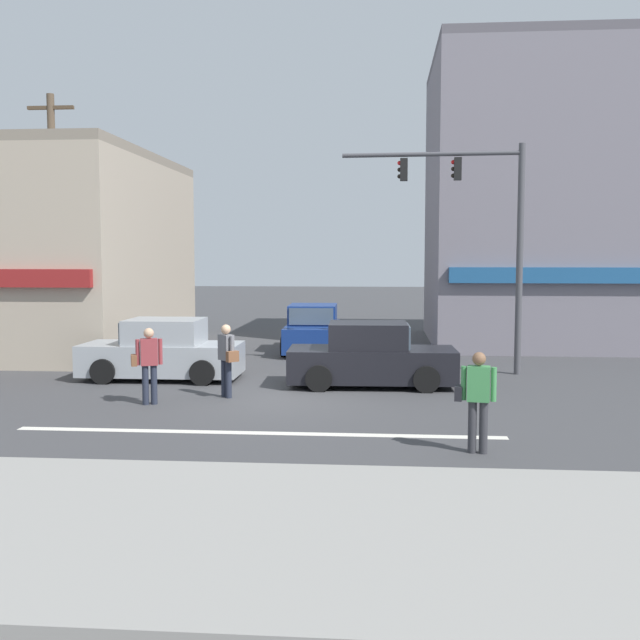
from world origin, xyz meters
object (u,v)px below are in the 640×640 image
object	(u,v)px
sedan_parked_curbside	(313,331)
sedan_crossing_center	(371,358)
pedestrian_mid_crossing	(227,356)
pedestrian_foreground_with_bag	(477,396)
pedestrian_far_side	(148,361)
utility_pole_near_left	(54,225)
sedan_waiting_far	(163,352)
traffic_light_mast	(483,220)

from	to	relation	value
sedan_parked_curbside	sedan_crossing_center	xyz separation A→B (m)	(2.05, -6.45, 0.00)
sedan_crossing_center	pedestrian_mid_crossing	distance (m)	3.71
sedan_parked_curbside	sedan_crossing_center	world-z (taller)	same
sedan_parked_curbside	pedestrian_mid_crossing	bearing A→B (deg)	-98.30
sedan_crossing_center	pedestrian_foreground_with_bag	world-z (taller)	pedestrian_foreground_with_bag
pedestrian_mid_crossing	pedestrian_far_side	bearing A→B (deg)	-148.75
sedan_crossing_center	pedestrian_mid_crossing	size ratio (longest dim) A/B	2.48
utility_pole_near_left	sedan_waiting_far	world-z (taller)	utility_pole_near_left
sedan_crossing_center	pedestrian_far_side	distance (m)	5.50
utility_pole_near_left	sedan_crossing_center	bearing A→B (deg)	-19.80
pedestrian_foreground_with_bag	pedestrian_far_side	world-z (taller)	same
sedan_parked_curbside	sedan_waiting_far	bearing A→B (deg)	-119.97
utility_pole_near_left	sedan_parked_curbside	distance (m)	8.78
pedestrian_foreground_with_bag	pedestrian_mid_crossing	world-z (taller)	same
sedan_waiting_far	pedestrian_foreground_with_bag	size ratio (longest dim) A/B	2.46
sedan_parked_curbside	pedestrian_mid_crossing	world-z (taller)	pedestrian_mid_crossing
pedestrian_mid_crossing	sedan_crossing_center	bearing A→B (deg)	28.71
sedan_parked_curbside	pedestrian_far_side	xyz separation A→B (m)	(-2.73, -9.16, 0.24)
sedan_crossing_center	utility_pole_near_left	bearing A→B (deg)	160.20
sedan_parked_curbside	sedan_waiting_far	size ratio (longest dim) A/B	1.01
sedan_crossing_center	pedestrian_foreground_with_bag	bearing A→B (deg)	-73.61
sedan_crossing_center	sedan_parked_curbside	bearing A→B (deg)	107.64
pedestrian_far_side	traffic_light_mast	bearing A→B (deg)	32.49
sedan_parked_curbside	pedestrian_foreground_with_bag	size ratio (longest dim) A/B	2.49
traffic_light_mast	pedestrian_foreground_with_bag	distance (m)	9.06
sedan_crossing_center	pedestrian_foreground_with_bag	size ratio (longest dim) A/B	2.48
utility_pole_near_left	sedan_waiting_far	xyz separation A→B (m)	(4.11, -2.87, -3.43)
sedan_parked_curbside	pedestrian_mid_crossing	xyz separation A→B (m)	(-1.20, -8.23, 0.24)
sedan_waiting_far	pedestrian_mid_crossing	size ratio (longest dim) A/B	2.46
utility_pole_near_left	pedestrian_far_side	xyz separation A→B (m)	(4.78, -6.15, -3.19)
pedestrian_far_side	sedan_crossing_center	bearing A→B (deg)	29.54
pedestrian_foreground_with_bag	pedestrian_far_side	xyz separation A→B (m)	(-6.59, 3.45, 0.00)
utility_pole_near_left	pedestrian_foreground_with_bag	world-z (taller)	utility_pole_near_left
traffic_light_mast	sedan_parked_curbside	xyz separation A→B (m)	(-5.01, 4.23, -3.46)
sedan_crossing_center	sedan_waiting_far	distance (m)	5.47
pedestrian_foreground_with_bag	sedan_parked_curbside	bearing A→B (deg)	107.03
sedan_crossing_center	sedan_waiting_far	bearing A→B (deg)	174.02
pedestrian_mid_crossing	sedan_parked_curbside	bearing A→B (deg)	81.70
utility_pole_near_left	sedan_crossing_center	distance (m)	10.72
traffic_light_mast	pedestrian_foreground_with_bag	world-z (taller)	traffic_light_mast
sedan_crossing_center	pedestrian_far_side	xyz separation A→B (m)	(-4.78, -2.71, 0.24)
traffic_light_mast	utility_pole_near_left	bearing A→B (deg)	174.45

